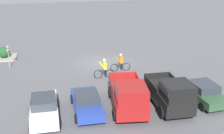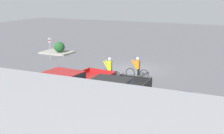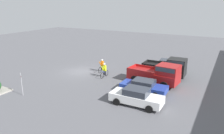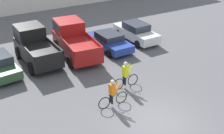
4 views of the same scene
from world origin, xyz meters
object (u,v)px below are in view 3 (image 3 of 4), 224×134
fire_lane_sign (21,82)px  pickup_truck_1 (158,74)px  sedan_1 (144,86)px  sedan_0 (167,65)px  cyclist_0 (104,70)px  sedan_2 (136,97)px  cyclist_1 (102,65)px  pickup_truck_0 (168,68)px

fire_lane_sign → pickup_truck_1: bearing=130.9°
pickup_truck_1 → fire_lane_sign: size_ratio=2.49×
fire_lane_sign → sedan_1: bearing=122.1°
sedan_0 → sedan_1: bearing=-0.2°
pickup_truck_1 → sedan_0: bearing=-175.2°
sedan_1 → cyclist_0: size_ratio=2.49×
sedan_2 → cyclist_0: 7.85m
cyclist_1 → pickup_truck_1: bearing=81.6°
sedan_0 → cyclist_1: 8.39m
sedan_0 → fire_lane_sign: size_ratio=1.99×
sedan_0 → cyclist_0: (6.24, -5.71, 0.15)m
cyclist_1 → sedan_1: bearing=61.2°
pickup_truck_1 → cyclist_1: 7.63m
pickup_truck_1 → fire_lane_sign: 13.50m
fire_lane_sign → cyclist_1: bearing=165.0°
cyclist_1 → fire_lane_sign: fire_lane_sign is taller
cyclist_0 → cyclist_1: 2.18m
sedan_2 → cyclist_1: size_ratio=2.43×
sedan_0 → pickup_truck_1: (5.65, 0.48, 0.49)m
sedan_1 → sedan_2: 2.83m
sedan_2 → cyclist_1: (-6.67, -7.44, 0.07)m
cyclist_1 → sedan_2: bearing=48.1°
sedan_2 → cyclist_1: 9.99m
sedan_0 → cyclist_0: size_ratio=2.45×
pickup_truck_0 → cyclist_0: size_ratio=2.70×
pickup_truck_1 → sedan_2: bearing=-1.0°
sedan_0 → pickup_truck_0: (2.80, 0.79, 0.50)m
sedan_0 → cyclist_1: cyclist_1 is taller
pickup_truck_0 → cyclist_1: bearing=-77.5°
pickup_truck_0 → sedan_2: 8.43m
cyclist_0 → fire_lane_sign: size_ratio=0.81×
fire_lane_sign → sedan_2: bearing=108.0°
fire_lane_sign → sedan_0: bearing=146.1°
pickup_truck_0 → pickup_truck_1: (2.86, -0.31, -0.01)m
sedan_0 → sedan_2: (11.20, 0.38, 0.04)m
sedan_0 → pickup_truck_0: bearing=15.8°
sedan_0 → cyclist_1: (4.53, -7.06, 0.11)m
sedan_1 → cyclist_0: cyclist_0 is taller
pickup_truck_0 → fire_lane_sign: size_ratio=2.19×
pickup_truck_0 → fire_lane_sign: (11.69, -10.52, 0.14)m
cyclist_0 → pickup_truck_1: bearing=95.5°
pickup_truck_0 → sedan_1: 5.69m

